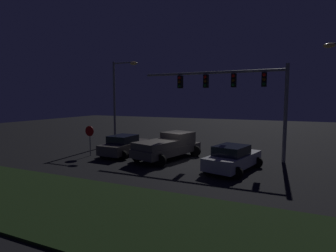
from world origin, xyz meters
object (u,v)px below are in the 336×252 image
(car_sedan_far, at_px, (125,145))
(street_lamp_left, at_px, (119,92))
(car_sedan, at_px, (233,158))
(traffic_signal_gantry, at_px, (234,87))
(stop_sign, at_px, (90,135))
(pickup_truck, at_px, (169,145))

(car_sedan_far, bearing_deg, street_lamp_left, 40.09)
(car_sedan, bearing_deg, traffic_signal_gantry, 25.03)
(street_lamp_left, relative_size, stop_sign, 3.42)
(car_sedan_far, relative_size, stop_sign, 2.00)
(pickup_truck, relative_size, car_sedan_far, 1.29)
(car_sedan, height_order, car_sedan_far, same)
(traffic_signal_gantry, bearing_deg, stop_sign, -160.28)
(street_lamp_left, distance_m, stop_sign, 6.18)
(car_sedan, relative_size, traffic_signal_gantry, 0.46)
(car_sedan, distance_m, street_lamp_left, 13.02)
(pickup_truck, relative_size, stop_sign, 2.58)
(pickup_truck, bearing_deg, stop_sign, 120.38)
(pickup_truck, distance_m, car_sedan, 4.85)
(traffic_signal_gantry, xyz_separation_m, stop_sign, (-9.83, -3.52, -3.47))
(traffic_signal_gantry, bearing_deg, street_lamp_left, 171.26)
(pickup_truck, bearing_deg, traffic_signal_gantry, -47.17)
(traffic_signal_gantry, height_order, stop_sign, traffic_signal_gantry)
(street_lamp_left, height_order, stop_sign, street_lamp_left)
(car_sedan, distance_m, car_sedan_far, 8.37)
(pickup_truck, xyz_separation_m, stop_sign, (-5.77, -1.47, 0.56))
(car_sedan_far, relative_size, traffic_signal_gantry, 0.43)
(pickup_truck, relative_size, street_lamp_left, 0.75)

